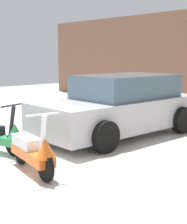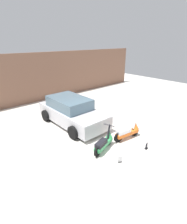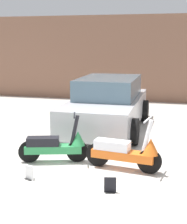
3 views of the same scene
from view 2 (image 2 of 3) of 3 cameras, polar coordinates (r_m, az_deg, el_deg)
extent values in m
plane|color=silver|center=(7.88, 12.05, -11.11)|extent=(28.00, 28.00, 0.00)
cube|color=#845B47|center=(13.57, -17.38, 10.69)|extent=(19.60, 0.12, 3.50)
cylinder|color=black|center=(7.80, 5.06, -9.12)|extent=(0.45, 0.20, 0.44)
cylinder|color=black|center=(7.08, 1.34, -12.70)|extent=(0.45, 0.20, 0.44)
cube|color=#2D8C4C|center=(7.40, 3.31, -10.47)|extent=(1.18, 0.59, 0.15)
cube|color=black|center=(7.16, 2.53, -10.15)|extent=(0.69, 0.43, 0.17)
cylinder|color=black|center=(7.54, 4.99, -6.41)|extent=(0.22, 0.13, 0.63)
cylinder|color=black|center=(7.39, 5.07, -4.29)|extent=(0.18, 0.50, 0.03)
cone|color=#2D8C4C|center=(7.67, 5.19, -7.30)|extent=(0.37, 0.37, 0.29)
cylinder|color=black|center=(8.67, 13.33, -6.13)|extent=(0.47, 0.15, 0.47)
cylinder|color=black|center=(8.02, 8.12, -8.21)|extent=(0.47, 0.15, 0.47)
cube|color=orange|center=(8.31, 10.86, -6.79)|extent=(1.25, 0.45, 0.16)
cube|color=white|center=(8.09, 9.82, -6.16)|extent=(0.72, 0.37, 0.18)
cylinder|color=white|center=(8.42, 13.35, -3.42)|extent=(0.22, 0.11, 0.66)
cylinder|color=white|center=(8.28, 13.56, -1.37)|extent=(0.11, 0.54, 0.03)
cone|color=orange|center=(8.55, 13.59, -4.37)|extent=(0.35, 0.35, 0.31)
cube|color=#B7B7BC|center=(9.55, -6.86, -0.88)|extent=(1.81, 4.26, 0.71)
cube|color=slate|center=(9.52, -7.93, 3.07)|extent=(1.58, 2.39, 0.56)
cylinder|color=black|center=(9.25, 2.63, -2.97)|extent=(0.23, 0.65, 0.65)
cylinder|color=black|center=(8.20, -6.63, -6.66)|extent=(0.23, 0.65, 0.65)
cylinder|color=black|center=(11.12, -6.92, 1.40)|extent=(0.23, 0.65, 0.65)
cylinder|color=black|center=(10.26, -15.28, -1.12)|extent=(0.23, 0.65, 0.65)
cube|color=black|center=(6.98, 8.53, -15.77)|extent=(0.19, 0.17, 0.01)
cube|color=white|center=(6.90, 8.59, -14.96)|extent=(0.19, 0.11, 0.26)
cube|color=black|center=(7.94, 16.80, -11.34)|extent=(0.18, 0.15, 0.01)
cube|color=black|center=(7.87, 16.90, -10.59)|extent=(0.20, 0.08, 0.26)
camera|label=1|loc=(11.03, 39.72, 4.86)|focal=55.00mm
camera|label=3|loc=(7.40, 60.89, -4.15)|focal=55.00mm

